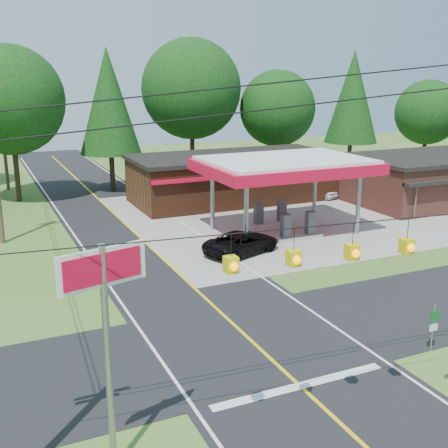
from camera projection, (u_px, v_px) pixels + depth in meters
name	position (u px, v px, depth m)	size (l,w,h in m)	color
ground	(251.00, 341.00, 21.92)	(120.00, 120.00, 0.00)	#386323
main_highway	(251.00, 341.00, 21.92)	(8.00, 120.00, 0.02)	black
cross_road	(251.00, 341.00, 21.92)	(70.00, 7.00, 0.02)	black
lane_center_yellow	(251.00, 341.00, 21.91)	(0.15, 110.00, 0.00)	yellow
gas_canopy	(285.00, 168.00, 35.82)	(10.60, 7.40, 4.88)	gray
convenience_store	(233.00, 177.00, 45.61)	(16.40, 7.55, 3.80)	#522B17
utility_pole_north	(3.00, 137.00, 48.88)	(0.30, 0.30, 9.50)	#473828
overhead_beacons	(324.00, 229.00, 14.62)	(17.04, 2.04, 1.03)	black
treeline_backdrop	(115.00, 110.00, 41.41)	(70.27, 51.59, 13.30)	#332316
suv_car	(242.00, 243.00, 32.33)	(4.77, 4.77, 1.33)	black
sedan_car	(318.00, 190.00, 46.99)	(3.65, 3.65, 1.24)	white
big_stop_sign	(105.00, 309.00, 13.69)	(2.26, 0.67, 6.23)	gray
route_sign_post	(433.00, 324.00, 20.84)	(0.39, 0.09, 1.88)	gray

